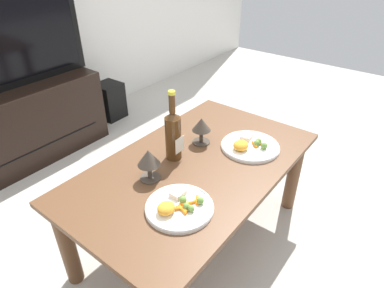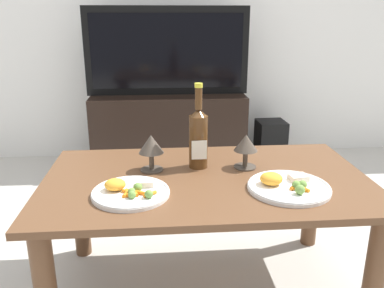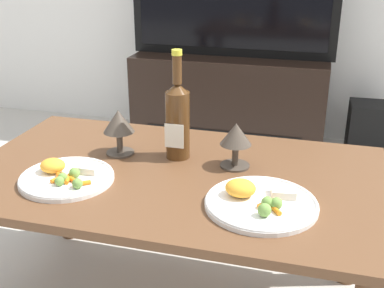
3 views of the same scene
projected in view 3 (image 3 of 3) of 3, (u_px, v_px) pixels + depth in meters
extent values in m
cube|color=brown|center=(174.00, 176.00, 1.39)|extent=(1.19, 0.70, 0.03)
cylinder|color=brown|center=(65.00, 184.00, 1.87)|extent=(0.07, 0.07, 0.45)
cylinder|color=brown|center=(353.00, 223.00, 1.61)|extent=(0.07, 0.07, 0.45)
cube|color=black|center=(230.00, 102.00, 2.74)|extent=(1.06, 0.41, 0.52)
cube|color=black|center=(222.00, 131.00, 2.60)|extent=(0.85, 0.01, 0.01)
cube|color=black|center=(233.00, 0.00, 2.53)|extent=(1.10, 0.04, 0.58)
cube|color=black|center=(232.00, 1.00, 2.51)|extent=(1.01, 0.01, 0.49)
cube|color=black|center=(367.00, 131.00, 2.61)|extent=(0.21, 0.21, 0.31)
cylinder|color=#4C2D14|center=(178.00, 125.00, 1.45)|extent=(0.07, 0.07, 0.21)
cone|color=#4C2D14|center=(177.00, 88.00, 1.41)|extent=(0.07, 0.07, 0.03)
cylinder|color=#4C2D14|center=(177.00, 70.00, 1.38)|extent=(0.03, 0.03, 0.08)
cylinder|color=yellow|center=(177.00, 52.00, 1.37)|extent=(0.03, 0.03, 0.02)
cube|color=silver|center=(174.00, 136.00, 1.42)|extent=(0.06, 0.00, 0.07)
cylinder|color=#473D33|center=(120.00, 153.00, 1.51)|extent=(0.09, 0.09, 0.01)
cylinder|color=#473D33|center=(120.00, 142.00, 1.50)|extent=(0.02, 0.02, 0.07)
cone|color=#473D33|center=(118.00, 121.00, 1.47)|extent=(0.10, 0.10, 0.07)
cylinder|color=#473D33|center=(235.00, 165.00, 1.42)|extent=(0.09, 0.09, 0.01)
cylinder|color=#473D33|center=(235.00, 154.00, 1.41)|extent=(0.02, 0.02, 0.06)
cone|color=#473D33|center=(236.00, 134.00, 1.38)|extent=(0.09, 0.09, 0.06)
cylinder|color=white|center=(67.00, 179.00, 1.33)|extent=(0.26, 0.26, 0.01)
torus|color=white|center=(67.00, 176.00, 1.33)|extent=(0.26, 0.26, 0.01)
ellipsoid|color=orange|center=(53.00, 166.00, 1.35)|extent=(0.07, 0.06, 0.04)
cube|color=beige|center=(89.00, 169.00, 1.36)|extent=(0.06, 0.05, 0.02)
cylinder|color=orange|center=(82.00, 183.00, 1.28)|extent=(0.05, 0.04, 0.01)
cylinder|color=orange|center=(75.00, 181.00, 1.30)|extent=(0.05, 0.03, 0.01)
cylinder|color=orange|center=(68.00, 179.00, 1.31)|extent=(0.03, 0.05, 0.01)
cylinder|color=orange|center=(62.00, 177.00, 1.32)|extent=(0.05, 0.04, 0.01)
cylinder|color=orange|center=(59.00, 178.00, 1.31)|extent=(0.02, 0.05, 0.01)
cylinder|color=orange|center=(58.00, 178.00, 1.31)|extent=(0.03, 0.05, 0.01)
sphere|color=olive|center=(63.00, 177.00, 1.30)|extent=(0.03, 0.03, 0.03)
sphere|color=olive|center=(77.00, 183.00, 1.26)|extent=(0.03, 0.03, 0.03)
sphere|color=olive|center=(74.00, 173.00, 1.32)|extent=(0.03, 0.03, 0.03)
sphere|color=olive|center=(59.00, 181.00, 1.28)|extent=(0.03, 0.03, 0.03)
cylinder|color=white|center=(261.00, 204.00, 1.20)|extent=(0.28, 0.28, 0.01)
torus|color=white|center=(261.00, 202.00, 1.20)|extent=(0.28, 0.28, 0.01)
ellipsoid|color=orange|center=(241.00, 188.00, 1.22)|extent=(0.08, 0.07, 0.04)
cube|color=beige|center=(283.00, 192.00, 1.23)|extent=(0.07, 0.06, 0.02)
cylinder|color=orange|center=(275.00, 209.00, 1.16)|extent=(0.04, 0.05, 0.01)
cylinder|color=orange|center=(268.00, 206.00, 1.17)|extent=(0.05, 0.03, 0.01)
cylinder|color=orange|center=(266.00, 204.00, 1.18)|extent=(0.04, 0.04, 0.01)
sphere|color=olive|center=(276.00, 203.00, 1.16)|extent=(0.03, 0.03, 0.03)
sphere|color=olive|center=(277.00, 204.00, 1.16)|extent=(0.03, 0.03, 0.03)
sphere|color=olive|center=(267.00, 202.00, 1.17)|extent=(0.03, 0.03, 0.03)
sphere|color=olive|center=(265.00, 210.00, 1.13)|extent=(0.03, 0.03, 0.03)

